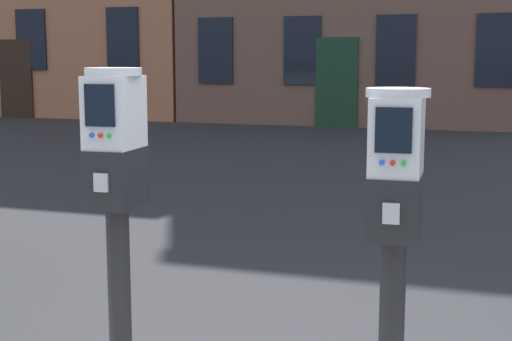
% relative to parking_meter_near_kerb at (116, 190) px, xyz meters
% --- Properties ---
extents(parking_meter_near_kerb, '(0.23, 0.26, 1.51)m').
position_rel_parking_meter_near_kerb_xyz_m(parking_meter_near_kerb, '(0.00, 0.00, 0.00)').
color(parking_meter_near_kerb, black).
rests_on(parking_meter_near_kerb, sidewalk_slab).
extents(parking_meter_twin_adjacent, '(0.23, 0.26, 1.45)m').
position_rel_parking_meter_near_kerb_xyz_m(parking_meter_twin_adjacent, '(1.07, -0.00, -0.04)').
color(parking_meter_twin_adjacent, black).
rests_on(parking_meter_twin_adjacent, sidewalk_slab).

